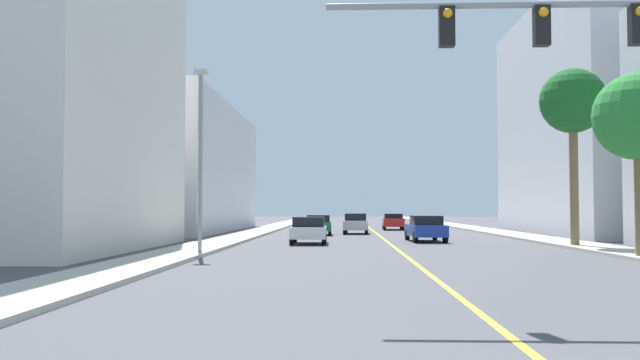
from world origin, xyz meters
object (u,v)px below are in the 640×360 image
at_px(palm_mid, 638,118).
at_px(car_red, 393,221).
at_px(palm_far, 573,103).
at_px(car_green, 318,225).
at_px(car_silver, 356,224).
at_px(car_blue, 426,228).
at_px(street_lamp, 201,149).
at_px(car_white, 309,230).

distance_m(palm_mid, car_red, 33.93).
xyz_separation_m(palm_far, car_green, (-12.91, 14.49, -6.26)).
distance_m(palm_mid, car_silver, 26.26).
bearing_deg(car_blue, street_lamp, -137.61).
distance_m(street_lamp, palm_mid, 17.19).
height_order(palm_mid, car_white, palm_mid).
distance_m(car_white, car_red, 23.62).
bearing_deg(car_green, car_blue, -55.06).
distance_m(palm_far, car_red, 27.46).
distance_m(car_green, car_red, 12.93).
relative_size(street_lamp, car_green, 1.98).
height_order(palm_mid, car_silver, palm_mid).
distance_m(street_lamp, car_red, 32.68).
distance_m(car_silver, car_blue, 11.68).
height_order(palm_mid, car_red, palm_mid).
bearing_deg(car_blue, car_green, 123.82).
height_order(street_lamp, car_blue, street_lamp).
bearing_deg(palm_mid, car_red, 101.49).
bearing_deg(car_white, car_green, 88.71).
bearing_deg(car_white, palm_mid, -39.07).
height_order(palm_far, car_white, palm_far).
relative_size(car_white, car_blue, 0.88).
xyz_separation_m(car_green, car_red, (6.15, 11.37, 0.01)).
distance_m(palm_far, car_green, 20.40).
bearing_deg(car_red, palm_far, -73.54).
distance_m(street_lamp, car_white, 9.70).
relative_size(street_lamp, palm_mid, 1.11).
distance_m(street_lamp, palm_far, 17.99).
bearing_deg(car_red, palm_mid, -76.71).
xyz_separation_m(car_white, car_silver, (2.78, 13.62, 0.01)).
relative_size(street_lamp, car_red, 1.67).
bearing_deg(palm_mid, car_blue, 116.57).
height_order(car_white, car_blue, car_blue).
distance_m(palm_mid, car_white, 17.07).
bearing_deg(street_lamp, car_white, 62.87).
bearing_deg(car_red, car_white, -103.50).
height_order(palm_far, car_red, palm_far).
xyz_separation_m(car_white, car_red, (6.23, 22.78, -0.00)).
distance_m(palm_far, car_blue, 10.60).
bearing_deg(palm_mid, car_white, 141.80).
relative_size(street_lamp, car_white, 1.97).
xyz_separation_m(palm_mid, palm_far, (0.07, 7.08, 1.68)).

